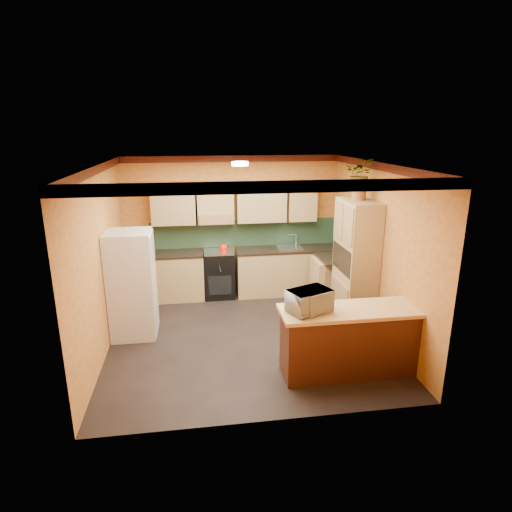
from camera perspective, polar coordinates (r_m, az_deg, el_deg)
The scene contains 15 objects.
room_shell at distance 6.57m, azimuth -1.60°, elevation 7.01°, with size 4.24×4.24×2.72m.
base_cabinets_back at distance 8.47m, azimuth -0.74°, elevation -2.28°, with size 3.65×0.60×0.88m, color tan.
countertop_back at distance 8.34m, azimuth -0.75°, elevation 0.71°, with size 3.65×0.62×0.04m, color black.
stove at distance 8.41m, azimuth -4.97°, elevation -2.38°, with size 0.58×0.58×0.91m, color black.
kettle at distance 8.21m, azimuth -4.34°, elevation 1.14°, with size 0.17×0.17×0.18m, color red, non-canonical shape.
sink at distance 8.46m, azimuth 4.45°, elevation 1.15°, with size 0.48×0.40×0.03m, color silver.
base_cabinets_right at distance 8.12m, azimuth 10.41°, elevation -3.43°, with size 0.60×0.80×0.88m, color tan.
countertop_right at distance 7.97m, azimuth 10.58°, elevation -0.33°, with size 0.62×0.80×0.04m, color black.
fridge at distance 6.96m, azimuth -16.24°, elevation -3.68°, with size 0.68×0.66×1.70m, color silver.
pantry at distance 7.21m, azimuth 13.10°, elevation -1.04°, with size 0.48×0.90×2.10m, color tan.
fern_pot at distance 7.01m, azimuth 13.55°, elevation 7.93°, with size 0.22×0.22×0.16m, color brown.
fern at distance 6.97m, azimuth 13.74°, elevation 10.59°, with size 0.45×0.39×0.50m, color tan.
breakfast_bar at distance 5.96m, azimuth 12.41°, elevation -11.21°, with size 1.80×0.55×0.88m, color #481F10.
bar_top at distance 5.76m, azimuth 12.69°, elevation -7.10°, with size 1.90×0.65×0.05m, color #DBB46B.
microwave at distance 5.52m, azimuth 7.13°, elevation -5.95°, with size 0.53×0.36×0.29m, color silver.
Camera 1 is at (-0.75, -6.15, 3.18)m, focal length 30.00 mm.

